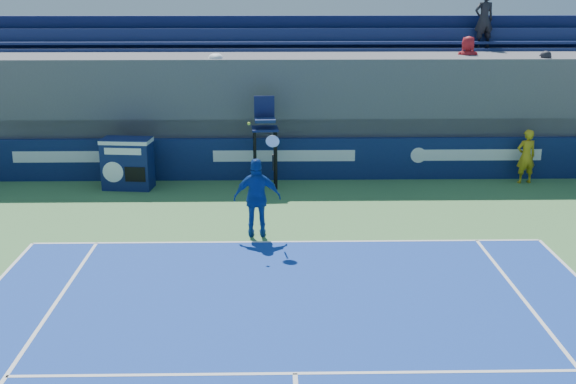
{
  "coord_description": "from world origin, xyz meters",
  "views": [
    {
      "loc": [
        -0.28,
        -2.78,
        5.39
      ],
      "look_at": [
        0.0,
        11.5,
        1.25
      ],
      "focal_mm": 45.0,
      "sensor_mm": 36.0,
      "label": 1
    }
  ],
  "objects_px": {
    "match_clock": "(128,162)",
    "umpire_chair": "(265,132)",
    "tennis_player": "(257,198)",
    "ball_person": "(526,156)"
  },
  "relations": [
    {
      "from": "match_clock",
      "to": "umpire_chair",
      "type": "distance_m",
      "value": 3.8
    },
    {
      "from": "umpire_chair",
      "to": "tennis_player",
      "type": "relative_size",
      "value": 0.96
    },
    {
      "from": "ball_person",
      "to": "tennis_player",
      "type": "height_order",
      "value": "tennis_player"
    },
    {
      "from": "ball_person",
      "to": "match_clock",
      "type": "xyz_separation_m",
      "value": [
        -10.97,
        -0.34,
        -0.03
      ]
    },
    {
      "from": "ball_person",
      "to": "match_clock",
      "type": "distance_m",
      "value": 10.98
    },
    {
      "from": "umpire_chair",
      "to": "tennis_player",
      "type": "bearing_deg",
      "value": -91.78
    },
    {
      "from": "tennis_player",
      "to": "ball_person",
      "type": "bearing_deg",
      "value": 30.17
    },
    {
      "from": "match_clock",
      "to": "umpire_chair",
      "type": "bearing_deg",
      "value": 1.7
    },
    {
      "from": "umpire_chair",
      "to": "tennis_player",
      "type": "xyz_separation_m",
      "value": [
        -0.13,
        -4.06,
        -0.63
      ]
    },
    {
      "from": "umpire_chair",
      "to": "tennis_player",
      "type": "height_order",
      "value": "tennis_player"
    }
  ]
}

